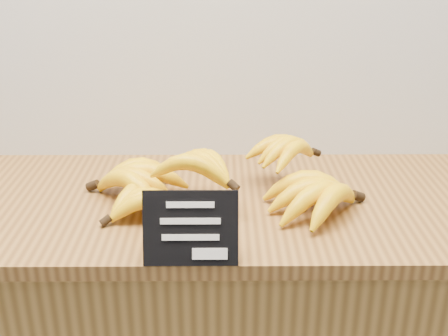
# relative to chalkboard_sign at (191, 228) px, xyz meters

# --- Properties ---
(counter_top) EXTENTS (1.37, 0.54, 0.03)m
(counter_top) POSITION_rel_chalkboard_sign_xyz_m (0.06, 0.25, -0.08)
(counter_top) COLOR brown
(counter_top) RESTS_ON counter
(chalkboard_sign) EXTENTS (0.16, 0.04, 0.13)m
(chalkboard_sign) POSITION_rel_chalkboard_sign_xyz_m (0.00, 0.00, 0.00)
(chalkboard_sign) COLOR black
(chalkboard_sign) RESTS_ON counter_top
(banana_pile) EXTENTS (0.60, 0.32, 0.12)m
(banana_pile) POSITION_rel_chalkboard_sign_xyz_m (0.05, 0.22, -0.01)
(banana_pile) COLOR yellow
(banana_pile) RESTS_ON counter_top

